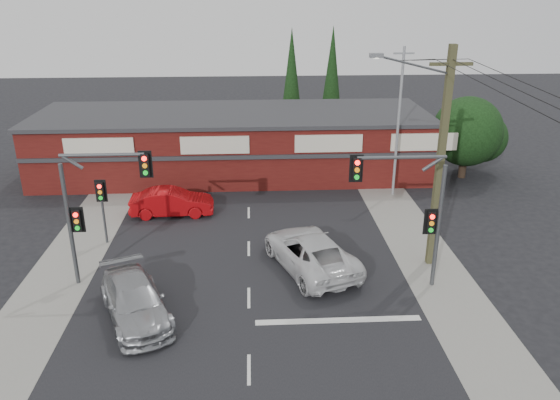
{
  "coord_description": "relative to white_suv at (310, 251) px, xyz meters",
  "views": [
    {
      "loc": [
        0.25,
        -19.44,
        12.24
      ],
      "look_at": [
        1.45,
        3.0,
        3.34
      ],
      "focal_mm": 35.0,
      "sensor_mm": 36.0,
      "label": 1
    }
  ],
  "objects": [
    {
      "name": "conifer_near",
      "position": [
        0.66,
        21.16,
        4.64
      ],
      "size": [
        1.8,
        1.8,
        9.25
      ],
      "color": "#2D2116",
      "rests_on": "ground"
    },
    {
      "name": "red_sedan",
      "position": [
        -7.17,
        6.66,
        -0.07
      ],
      "size": [
        4.7,
        1.78,
        1.53
      ],
      "primitive_type": "imported",
      "rotation": [
        0.0,
        0.0,
        1.61
      ],
      "color": "#AE0A0E",
      "rests_on": "ground"
    },
    {
      "name": "traffic_mast_left",
      "position": [
        -9.26,
        -0.83,
        3.09
      ],
      "size": [
        3.77,
        0.27,
        5.97
      ],
      "color": "#47494C",
      "rests_on": "ground"
    },
    {
      "name": "power_lines",
      "position": [
        5.64,
        -5.31,
        8.2
      ],
      "size": [
        2.01,
        29.0,
        1.22
      ],
      "color": "black",
      "rests_on": "ground"
    },
    {
      "name": "verge_left",
      "position": [
        -11.34,
        2.16,
        -0.83
      ],
      "size": [
        3.0,
        70.0,
        0.02
      ],
      "primitive_type": "cube",
      "color": "gray",
      "rests_on": "ground"
    },
    {
      "name": "white_suv",
      "position": [
        0.0,
        0.0,
        0.0
      ],
      "size": [
        4.65,
        6.6,
        1.67
      ],
      "primitive_type": "imported",
      "rotation": [
        0.0,
        0.0,
        3.49
      ],
      "color": "silver",
      "rests_on": "ground"
    },
    {
      "name": "road_strip",
      "position": [
        -2.84,
        2.16,
        -0.83
      ],
      "size": [
        14.0,
        70.0,
        0.01
      ],
      "primitive_type": "cube",
      "color": "black",
      "rests_on": "ground"
    },
    {
      "name": "lane_dashes",
      "position": [
        -2.84,
        8.97,
        -0.82
      ],
      "size": [
        0.12,
        61.21,
        0.01
      ],
      "color": "silver",
      "rests_on": "ground"
    },
    {
      "name": "silver_suv",
      "position": [
        -7.26,
        -3.69,
        -0.08
      ],
      "size": [
        3.97,
        5.62,
        1.51
      ],
      "primitive_type": "imported",
      "rotation": [
        0.0,
        0.0,
        0.4
      ],
      "color": "#9FA1A4",
      "rests_on": "ground"
    },
    {
      "name": "steel_pole",
      "position": [
        6.16,
        9.16,
        3.87
      ],
      "size": [
        1.2,
        0.16,
        9.0
      ],
      "color": "gray",
      "rests_on": "ground"
    },
    {
      "name": "conifer_far",
      "position": [
        4.16,
        23.16,
        4.64
      ],
      "size": [
        1.8,
        1.8,
        9.25
      ],
      "color": "#2D2116",
      "rests_on": "ground"
    },
    {
      "name": "verge_right",
      "position": [
        5.66,
        2.16,
        -0.83
      ],
      "size": [
        3.0,
        70.0,
        0.02
      ],
      "primitive_type": "cube",
      "color": "gray",
      "rests_on": "ground"
    },
    {
      "name": "traffic_mast_right",
      "position": [
        4.02,
        -1.83,
        3.11
      ],
      "size": [
        3.96,
        0.27,
        5.97
      ],
      "color": "#47494C",
      "rests_on": "ground"
    },
    {
      "name": "stop_line",
      "position": [
        0.66,
        -4.34,
        -0.82
      ],
      "size": [
        6.5,
        0.35,
        0.01
      ],
      "primitive_type": "cube",
      "color": "silver",
      "rests_on": "ground"
    },
    {
      "name": "ground",
      "position": [
        -2.84,
        -2.84,
        -0.84
      ],
      "size": [
        120.0,
        120.0,
        0.0
      ],
      "primitive_type": "plane",
      "color": "black",
      "rests_on": "ground"
    },
    {
      "name": "tree_cluster",
      "position": [
        11.85,
        12.6,
        2.06
      ],
      "size": [
        5.9,
        5.1,
        5.5
      ],
      "color": "#2D2116",
      "rests_on": "ground"
    },
    {
      "name": "shop_building",
      "position": [
        -3.83,
        14.15,
        1.3
      ],
      "size": [
        27.3,
        8.4,
        4.22
      ],
      "color": "#46100E",
      "rests_on": "ground"
    },
    {
      "name": "utility_pole",
      "position": [
        5.53,
        0.15,
        4.56
      ],
      "size": [
        4.38,
        0.59,
        10.0
      ],
      "color": "#494729",
      "rests_on": "ground"
    },
    {
      "name": "pedestal_signal",
      "position": [
        -10.04,
        3.17,
        1.57
      ],
      "size": [
        0.55,
        0.27,
        3.38
      ],
      "color": "#47494C",
      "rests_on": "ground"
    }
  ]
}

